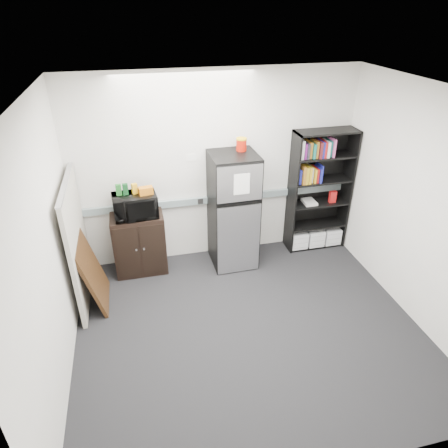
% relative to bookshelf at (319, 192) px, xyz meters
% --- Properties ---
extents(floor, '(4.00, 4.00, 0.00)m').
position_rel_bookshelf_xyz_m(floor, '(-1.53, -1.57, -0.91)').
color(floor, black).
rests_on(floor, ground).
extents(wall_back, '(4.00, 0.02, 2.70)m').
position_rel_bookshelf_xyz_m(wall_back, '(-1.53, 0.18, 0.44)').
color(wall_back, white).
rests_on(wall_back, floor).
extents(wall_right, '(0.02, 3.50, 2.70)m').
position_rel_bookshelf_xyz_m(wall_right, '(0.47, -1.57, 0.44)').
color(wall_right, white).
rests_on(wall_right, floor).
extents(wall_left, '(0.02, 3.50, 2.70)m').
position_rel_bookshelf_xyz_m(wall_left, '(-3.53, -1.57, 0.44)').
color(wall_left, white).
rests_on(wall_left, floor).
extents(ceiling, '(4.00, 3.50, 0.02)m').
position_rel_bookshelf_xyz_m(ceiling, '(-1.53, -1.57, 1.79)').
color(ceiling, white).
rests_on(ceiling, wall_back).
extents(electrical_raceway, '(3.92, 0.05, 0.10)m').
position_rel_bookshelf_xyz_m(electrical_raceway, '(-1.53, 0.15, -0.01)').
color(electrical_raceway, gray).
rests_on(electrical_raceway, wall_back).
extents(wall_note, '(0.14, 0.00, 0.10)m').
position_rel_bookshelf_xyz_m(wall_note, '(-1.88, 0.18, 0.64)').
color(wall_note, white).
rests_on(wall_note, wall_back).
extents(bookshelf, '(0.90, 0.34, 1.85)m').
position_rel_bookshelf_xyz_m(bookshelf, '(0.00, 0.00, 0.00)').
color(bookshelf, black).
rests_on(bookshelf, floor).
extents(cubicle_partition, '(0.06, 1.30, 1.62)m').
position_rel_bookshelf_xyz_m(cubicle_partition, '(-3.43, -0.49, -0.10)').
color(cubicle_partition, '#A09B8D').
rests_on(cubicle_partition, floor).
extents(cabinet, '(0.71, 0.47, 0.88)m').
position_rel_bookshelf_xyz_m(cabinet, '(-2.69, -0.06, -0.47)').
color(cabinet, black).
rests_on(cabinet, floor).
extents(microwave, '(0.60, 0.43, 0.31)m').
position_rel_bookshelf_xyz_m(microwave, '(-2.69, -0.08, 0.13)').
color(microwave, black).
rests_on(microwave, cabinet).
extents(snack_box_a, '(0.08, 0.06, 0.15)m').
position_rel_bookshelf_xyz_m(snack_box_a, '(-2.88, -0.05, 0.36)').
color(snack_box_a, '#19591E').
rests_on(snack_box_a, microwave).
extents(snack_box_b, '(0.07, 0.05, 0.15)m').
position_rel_bookshelf_xyz_m(snack_box_b, '(-2.79, -0.05, 0.36)').
color(snack_box_b, '#0D3A18').
rests_on(snack_box_b, microwave).
extents(snack_box_c, '(0.08, 0.07, 0.14)m').
position_rel_bookshelf_xyz_m(snack_box_c, '(-2.67, -0.05, 0.36)').
color(snack_box_c, '#CE9513').
rests_on(snack_box_c, microwave).
extents(snack_bag, '(0.19, 0.12, 0.10)m').
position_rel_bookshelf_xyz_m(snack_bag, '(-2.53, -0.10, 0.34)').
color(snack_bag, '#BA6412').
rests_on(snack_bag, microwave).
extents(refrigerator, '(0.64, 0.66, 1.66)m').
position_rel_bookshelf_xyz_m(refrigerator, '(-1.36, -0.14, -0.08)').
color(refrigerator, black).
rests_on(refrigerator, floor).
extents(coffee_can, '(0.14, 0.14, 0.19)m').
position_rel_bookshelf_xyz_m(coffee_can, '(-1.23, -0.02, 0.85)').
color(coffee_can, '#B01608').
rests_on(coffee_can, refrigerator).
extents(framed_poster, '(0.28, 0.73, 0.91)m').
position_rel_bookshelf_xyz_m(framed_poster, '(-3.30, -0.65, -0.45)').
color(framed_poster, black).
rests_on(framed_poster, floor).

